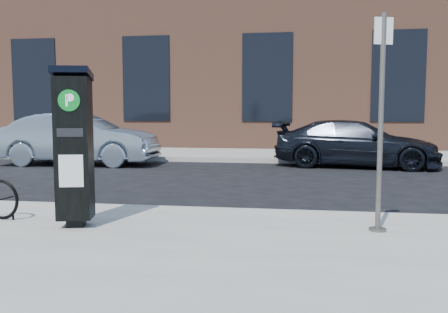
% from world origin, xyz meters
% --- Properties ---
extents(ground, '(120.00, 120.00, 0.00)m').
position_xyz_m(ground, '(0.00, 0.00, 0.00)').
color(ground, black).
rests_on(ground, ground).
extents(sidewalk_far, '(60.00, 12.00, 0.15)m').
position_xyz_m(sidewalk_far, '(0.00, 14.00, 0.07)').
color(sidewalk_far, gray).
rests_on(sidewalk_far, ground).
extents(curb_near, '(60.00, 0.12, 0.16)m').
position_xyz_m(curb_near, '(0.00, -0.02, 0.07)').
color(curb_near, '#9E9B93').
rests_on(curb_near, ground).
extents(curb_far, '(60.00, 0.12, 0.16)m').
position_xyz_m(curb_far, '(0.00, 8.02, 0.07)').
color(curb_far, '#9E9B93').
rests_on(curb_far, ground).
extents(building, '(28.00, 10.05, 8.25)m').
position_xyz_m(building, '(-0.00, 17.00, 4.15)').
color(building, brown).
rests_on(building, ground).
extents(parking_kiosk, '(0.55, 0.51, 2.04)m').
position_xyz_m(parking_kiosk, '(-1.62, -1.42, 1.20)').
color(parking_kiosk, black).
rests_on(parking_kiosk, sidewalk_near).
extents(sign_pole, '(0.23, 0.21, 2.66)m').
position_xyz_m(sign_pole, '(2.21, -1.07, 1.47)').
color(sign_pole, '#615D55').
rests_on(sign_pole, sidewalk_near).
extents(bike_rack, '(0.56, 0.11, 0.56)m').
position_xyz_m(bike_rack, '(-2.83, -1.20, 0.42)').
color(bike_rack, black).
rests_on(bike_rack, sidewalk_near).
extents(car_silver, '(4.88, 1.88, 1.59)m').
position_xyz_m(car_silver, '(-5.47, 6.65, 0.79)').
color(car_silver, gray).
rests_on(car_silver, ground).
extents(car_dark, '(5.00, 2.56, 1.39)m').
position_xyz_m(car_dark, '(2.93, 7.40, 0.69)').
color(car_dark, black).
rests_on(car_dark, ground).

